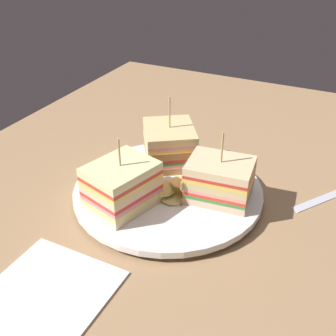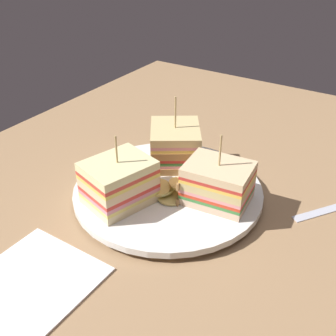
{
  "view_description": "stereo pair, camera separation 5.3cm",
  "coord_description": "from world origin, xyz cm",
  "views": [
    {
      "loc": [
        -40.5,
        -19.72,
        32.45
      ],
      "look_at": [
        0.0,
        0.0,
        4.59
      ],
      "focal_mm": 43.79,
      "sensor_mm": 36.0,
      "label": 1
    },
    {
      "loc": [
        -37.91,
        -24.33,
        32.45
      ],
      "look_at": [
        0.0,
        0.0,
        4.59
      ],
      "focal_mm": 43.79,
      "sensor_mm": 36.0,
      "label": 2
    }
  ],
  "objects": [
    {
      "name": "sandwich_wedge_0",
      "position": [
        6.18,
        2.76,
        4.33
      ],
      "size": [
        10.45,
        10.12,
        10.12
      ],
      "rotation": [
        0.0,
        0.0,
        3.73
      ],
      "color": "beige",
      "rests_on": "plate"
    },
    {
      "name": "napkin",
      "position": [
        -21.28,
        3.62,
        0.25
      ],
      "size": [
        14.04,
        12.17,
        0.5
      ],
      "primitive_type": "cube",
      "rotation": [
        0.0,
        0.0,
        -0.01
      ],
      "color": "white",
      "rests_on": "ground_plane"
    },
    {
      "name": "ground_plane",
      "position": [
        0.0,
        0.0,
        -0.9
      ],
      "size": [
        99.68,
        70.69,
        1.8
      ],
      "primitive_type": "cube",
      "color": "#9C7853"
    },
    {
      "name": "plate",
      "position": [
        0.0,
        0.0,
        0.96
      ],
      "size": [
        25.1,
        25.1,
        1.59
      ],
      "color": "white",
      "rests_on": "ground_plane"
    },
    {
      "name": "sandwich_wedge_2",
      "position": [
        0.88,
        -6.71,
        4.17
      ],
      "size": [
        6.94,
        8.62,
        9.27
      ],
      "rotation": [
        0.0,
        0.0,
        7.96
      ],
      "color": "beige",
      "rests_on": "plate"
    },
    {
      "name": "chip_pile",
      "position": [
        -1.79,
        -0.95,
        2.61
      ],
      "size": [
        5.57,
        6.61,
        2.25
      ],
      "color": "#E8D376",
      "rests_on": "plate"
    },
    {
      "name": "sandwich_wedge_1",
      "position": [
        -5.86,
        3.39,
        4.44
      ],
      "size": [
        9.49,
        8.42,
        9.27
      ],
      "rotation": [
        0.0,
        0.0,
        6.0
      ],
      "color": "beige",
      "rests_on": "plate"
    }
  ]
}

